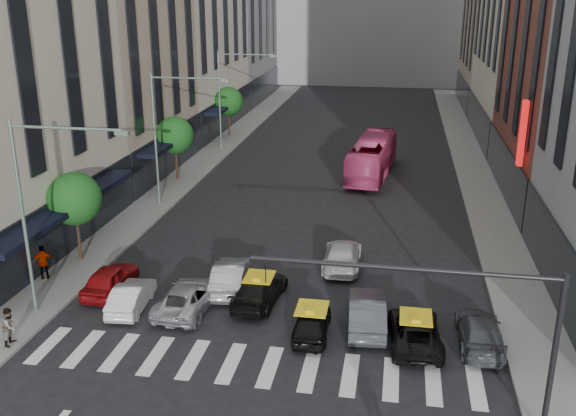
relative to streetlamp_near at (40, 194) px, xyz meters
The scene contains 25 objects.
ground 12.32m from the streetlamp_near, 21.72° to the right, with size 160.00×160.00×0.00m, color black.
sidewalk_left 26.69m from the streetlamp_near, 93.21° to the left, with size 3.00×96.00×0.15m, color slate.
sidewalk_right 34.27m from the streetlamp_near, 50.35° to the left, with size 3.00×96.00×0.15m, color slate.
building_left_b 25.72m from the streetlamp_near, 106.16° to the left, with size 8.00×16.00×24.00m, color tan.
tree_near 6.65m from the streetlamp_near, 106.32° to the left, with size 2.88×2.88×4.95m.
tree_mid 22.18m from the streetlamp_near, 94.56° to the left, with size 2.88×2.88×4.95m.
tree_far 38.11m from the streetlamp_near, 92.65° to the left, with size 2.88×2.88×4.95m.
streetlamp_near is the anchor object (origin of this frame).
streetlamp_mid 16.00m from the streetlamp_near, 90.00° to the left, with size 5.38×0.25×9.00m.
streetlamp_far 32.00m from the streetlamp_near, 90.00° to the left, with size 5.38×0.25×9.00m.
traffic_signal 18.48m from the streetlamp_near, 15.74° to the right, with size 10.10×0.20×6.00m.
liberty_sign 27.73m from the streetlamp_near, 35.24° to the left, with size 0.30×0.70×4.00m.
car_red 6.08m from the streetlamp_near, 61.69° to the left, with size 1.65×4.10×1.40m, color maroon.
car_white_front 6.31m from the streetlamp_near, 20.91° to the left, with size 1.35×3.87×1.27m, color silver.
car_silver 8.05m from the streetlamp_near, 15.17° to the left, with size 2.19×4.74×1.32m, color #A9AAAF.
taxi_left 10.84m from the streetlamp_near, 17.70° to the left, with size 1.87×4.60×1.33m, color black.
taxi_center 13.05m from the streetlamp_near, ahead, with size 1.51×3.76×1.28m, color black.
car_grey_mid 15.22m from the streetlamp_near, ahead, with size 1.60×4.59×1.51m, color #3F4146.
taxi_right 17.18m from the streetlamp_near, ahead, with size 2.08×4.52×1.25m, color black.
car_grey_curb 19.77m from the streetlamp_near, ahead, with size 1.80×4.42×1.28m, color #44474C.
car_row2_left 9.82m from the streetlamp_near, 28.90° to the left, with size 1.57×4.49×1.48m, color #AFAEB4.
car_row2_right 15.67m from the streetlamp_near, 31.73° to the left, with size 1.93×4.75×1.38m, color silver.
bus 29.66m from the streetlamp_near, 63.17° to the left, with size 2.59×11.06×3.08m, color #CB3B71.
pedestrian_near 5.71m from the streetlamp_near, 97.09° to the right, with size 0.81×0.63×1.66m, color gray.
pedestrian_far 6.30m from the streetlamp_near, 125.58° to the left, with size 1.08×0.45×1.84m, color gray.
Camera 1 is at (5.13, -20.24, 14.33)m, focal length 40.00 mm.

